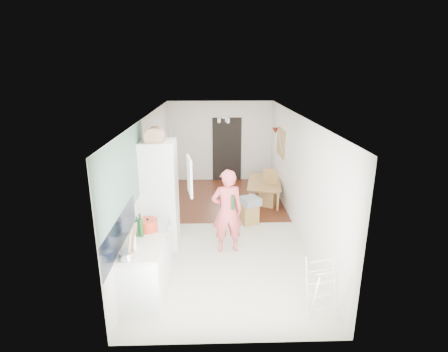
{
  "coord_description": "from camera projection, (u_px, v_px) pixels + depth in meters",
  "views": [
    {
      "loc": [
        -0.22,
        -7.21,
        3.44
      ],
      "look_at": [
        0.01,
        0.2,
        1.15
      ],
      "focal_mm": 28.0,
      "sensor_mm": 36.0,
      "label": 1
    }
  ],
  "objects": [
    {
      "name": "doorway_recess",
      "position": [
        227.0,
        150.0,
        10.94
      ],
      "size": [
        0.9,
        0.04,
        2.0
      ],
      "primitive_type": "cube",
      "color": "black",
      "rests_on": "room_shell"
    },
    {
      "name": "range_cooker",
      "position": [
        152.0,
        250.0,
        6.02
      ],
      "size": [
        0.6,
        0.6,
        0.88
      ],
      "primitive_type": "cube",
      "color": "white",
      "rests_on": "room_shell"
    },
    {
      "name": "red_casserole",
      "position": [
        148.0,
        225.0,
        5.64
      ],
      "size": [
        0.38,
        0.38,
        0.19
      ],
      "primitive_type": "cylinder",
      "rotation": [
        0.0,
        0.0,
        0.2
      ],
      "color": "red",
      "rests_on": "cooker_top"
    },
    {
      "name": "bottle_b",
      "position": [
        137.0,
        228.0,
        5.43
      ],
      "size": [
        0.07,
        0.07,
        0.26
      ],
      "primitive_type": "cylinder",
      "rotation": [
        0.0,
        0.0,
        -0.17
      ],
      "color": "#143D19",
      "rests_on": "worktop"
    },
    {
      "name": "wall_sconce",
      "position": [
        276.0,
        131.0,
        9.87
      ],
      "size": [
        0.18,
        0.18,
        0.16
      ],
      "primitive_type": "cone",
      "color": "maroon",
      "rests_on": "room_shell"
    },
    {
      "name": "bread_bin",
      "position": [
        155.0,
        136.0,
        6.38
      ],
      "size": [
        0.41,
        0.4,
        0.19
      ],
      "primitive_type": null,
      "rotation": [
        0.0,
        0.0,
        0.17
      ],
      "color": "tan",
      "rests_on": "fridge_housing"
    },
    {
      "name": "tile_splashback",
      "position": [
        120.0,
        232.0,
        5.08
      ],
      "size": [
        0.02,
        1.9,
        0.5
      ],
      "primitive_type": "cube",
      "color": "black",
      "rests_on": "room_shell"
    },
    {
      "name": "cooker_top",
      "position": [
        150.0,
        226.0,
        5.88
      ],
      "size": [
        0.6,
        0.6,
        0.04
      ],
      "primitive_type": "cube",
      "color": "silver",
      "rests_on": "room_shell"
    },
    {
      "name": "fridge_housing",
      "position": [
        160.0,
        195.0,
        6.8
      ],
      "size": [
        0.66,
        0.66,
        2.15
      ],
      "primitive_type": "cube",
      "color": "white",
      "rests_on": "room_shell"
    },
    {
      "name": "room_shell",
      "position": [
        224.0,
        174.0,
        7.53
      ],
      "size": [
        3.2,
        7.0,
        2.5
      ],
      "primitive_type": null,
      "color": "silver",
      "rests_on": "ground"
    },
    {
      "name": "base_cabinet",
      "position": [
        144.0,
        275.0,
        5.3
      ],
      "size": [
        0.6,
        0.9,
        0.86
      ],
      "primitive_type": "cube",
      "color": "white",
      "rests_on": "room_shell"
    },
    {
      "name": "dining_chair",
      "position": [
        268.0,
        188.0,
        9.01
      ],
      "size": [
        0.53,
        0.53,
        0.95
      ],
      "primitive_type": null,
      "rotation": [
        0.0,
        0.0,
        -0.44
      ],
      "color": "#A1703A",
      "rests_on": "floor"
    },
    {
      "name": "stool",
      "position": [
        249.0,
        214.0,
        8.03
      ],
      "size": [
        0.46,
        0.46,
        0.47
      ],
      "primitive_type": null,
      "rotation": [
        0.0,
        0.0,
        0.35
      ],
      "color": "#A1703A",
      "rests_on": "floor"
    },
    {
      "name": "fridge_interior",
      "position": [
        175.0,
        171.0,
        6.67
      ],
      "size": [
        0.02,
        0.52,
        0.66
      ],
      "primitive_type": "cube",
      "color": "white",
      "rests_on": "room_shell"
    },
    {
      "name": "pinboard",
      "position": [
        281.0,
        142.0,
        9.31
      ],
      "size": [
        0.03,
        0.9,
        0.7
      ],
      "primitive_type": "cube",
      "color": "tan",
      "rests_on": "room_shell"
    },
    {
      "name": "floor",
      "position": [
        224.0,
        227.0,
        7.9
      ],
      "size": [
        3.2,
        7.0,
        0.01
      ],
      "primitive_type": "cube",
      "color": "beige",
      "rests_on": "ground"
    },
    {
      "name": "person",
      "position": [
        227.0,
        204.0,
        6.62
      ],
      "size": [
        0.76,
        0.55,
        1.96
      ],
      "primitive_type": "imported",
      "rotation": [
        0.0,
        0.0,
        3.26
      ],
      "color": "#DE5358",
      "rests_on": "floor"
    },
    {
      "name": "dining_table",
      "position": [
        265.0,
        192.0,
        9.42
      ],
      "size": [
        0.92,
        1.41,
        0.46
      ],
      "primitive_type": "imported",
      "rotation": [
        0.0,
        0.0,
        1.42
      ],
      "color": "#A1703A",
      "rests_on": "floor"
    },
    {
      "name": "pepper_mill_front",
      "position": [
        141.0,
        224.0,
        5.63
      ],
      "size": [
        0.07,
        0.07,
        0.23
      ],
      "primitive_type": "cylinder",
      "rotation": [
        0.0,
        0.0,
        -0.18
      ],
      "color": "tan",
      "rests_on": "worktop"
    },
    {
      "name": "pepper_mill_back",
      "position": [
        141.0,
        224.0,
        5.63
      ],
      "size": [
        0.08,
        0.08,
        0.24
      ],
      "primitive_type": "cylinder",
      "rotation": [
        0.0,
        0.0,
        -0.26
      ],
      "color": "tan",
      "rests_on": "worktop"
    },
    {
      "name": "sage_wall_panel",
      "position": [
        125.0,
        175.0,
        5.4
      ],
      "size": [
        0.02,
        3.0,
        1.3
      ],
      "primitive_type": "cube",
      "color": "slate",
      "rests_on": "room_shell"
    },
    {
      "name": "bottle_a",
      "position": [
        141.0,
        228.0,
        5.42
      ],
      "size": [
        0.09,
        0.09,
        0.3
      ],
      "primitive_type": "cylinder",
      "rotation": [
        0.0,
        0.0,
        0.34
      ],
      "color": "#143D19",
      "rests_on": "worktop"
    },
    {
      "name": "chopping_boards",
      "position": [
        132.0,
        240.0,
        4.92
      ],
      "size": [
        0.12,
        0.29,
        0.4
      ],
      "primitive_type": null,
      "rotation": [
        0.0,
        0.0,
        0.28
      ],
      "color": "tan",
      "rests_on": "worktop"
    },
    {
      "name": "worktop",
      "position": [
        141.0,
        248.0,
        5.17
      ],
      "size": [
        0.62,
        0.92,
        0.06
      ],
      "primitive_type": "cube",
      "color": "silver",
      "rests_on": "room_shell"
    },
    {
      "name": "pinboard_frame",
      "position": [
        280.0,
        142.0,
        9.31
      ],
      "size": [
        0.0,
        0.94,
        0.74
      ],
      "primitive_type": "cube",
      "color": "#A1703A",
      "rests_on": "room_shell"
    },
    {
      "name": "held_bottle",
      "position": [
        233.0,
        202.0,
        6.47
      ],
      "size": [
        0.06,
        0.06,
        0.28
      ],
      "primitive_type": "cylinder",
      "color": "#143D19",
      "rests_on": "person"
    },
    {
      "name": "grey_drape",
      "position": [
        250.0,
        201.0,
        7.91
      ],
      "size": [
        0.53,
        0.53,
        0.18
      ],
      "primitive_type": "cube",
      "rotation": [
        0.0,
        0.0,
        0.49
      ],
      "color": "gray",
      "rests_on": "stool"
    },
    {
      "name": "fridge_door",
      "position": [
        190.0,
        176.0,
        6.39
      ],
      "size": [
        0.14,
        0.56,
        0.7
      ],
      "primitive_type": "cube",
      "rotation": [
        0.0,
        0.0,
        -1.4
      ],
      "color": "white",
      "rests_on": "room_shell"
    },
    {
      "name": "steel_pan",
      "position": [
        127.0,
        255.0,
        4.81
      ],
      "size": [
        0.27,
        0.27,
        0.11
      ],
      "primitive_type": "cylinder",
      "rotation": [
        0.0,
        0.0,
        0.32
      ],
      "color": "silver",
      "rests_on": "worktop"
    },
    {
      "name": "drying_rack",
      "position": [
        325.0,
        291.0,
        4.95
      ],
      "size": [
        0.51,
        0.48,
        0.83
      ],
      "primitive_type": null,
      "rotation": [
        0.0,
        0.0,
        0.25
      ],
      "color": "white",
      "rests_on": "floor"
    },
    {
      "name": "wood_floor_overlay",
      "position": [
        222.0,
        198.0,
        9.67
      ],
      "size": [
        3.2,
        3.3,
        0.01
      ],
      "primitive_type": "cube",
      "color": "#5C3319",
      "rests_on": "room_shell"
    },
    {
      "name": "bottle_c",
      "position": [
        133.0,
        243.0,
        5.04
      ],
      "size": [
        0.1,
        0.1,
        0.21
      ],
      "primitive_type": "cylinder",
      "rotation": [
        0.0,
        0.0,
        0.13
      ],
      "color": "silver",
      "rests_on": "worktop"
    }
  ]
}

